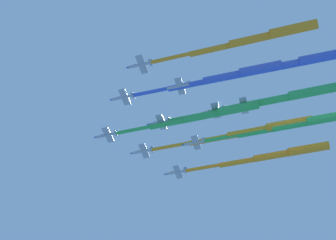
% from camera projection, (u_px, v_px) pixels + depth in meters
% --- Properties ---
extents(jet_lead, '(36.33, 58.46, 3.83)m').
position_uv_depth(jet_lead, '(204.00, 116.00, 207.81)').
color(jet_lead, '#9EA3AD').
extents(jet_port_inner, '(36.89, 58.20, 3.89)m').
position_uv_depth(jet_port_inner, '(225.00, 77.00, 200.85)').
color(jet_port_inner, '#9EA3AD').
extents(jet_starboard_inner, '(41.31, 65.16, 3.78)m').
position_uv_depth(jet_starboard_inner, '(251.00, 131.00, 215.47)').
color(jet_starboard_inner, '#9EA3AD').
extents(jet_port_mid, '(40.53, 64.85, 3.89)m').
position_uv_depth(jet_port_mid, '(273.00, 100.00, 204.79)').
color(jet_port_mid, '#9EA3AD').
extents(jet_starboard_mid, '(37.33, 61.09, 3.78)m').
position_uv_depth(jet_starboard_mid, '(254.00, 39.00, 188.85)').
color(jet_starboard_mid, '#9EA3AD').
extents(jet_port_outer, '(38.43, 60.22, 3.83)m').
position_uv_depth(jet_port_outer, '(274.00, 155.00, 221.46)').
color(jet_port_outer, '#9EA3AD').
extents(jet_starboard_outer, '(37.05, 58.16, 3.89)m').
position_uv_depth(jet_starboard_outer, '(284.00, 65.00, 197.13)').
color(jet_starboard_outer, '#9EA3AD').
extents(jet_trail_port, '(36.93, 57.95, 3.86)m').
position_uv_depth(jet_trail_port, '(293.00, 125.00, 212.20)').
color(jet_trail_port, '#9EA3AD').
extents(jet_trail_starboard, '(40.10, 63.62, 3.90)m').
position_uv_depth(jet_trail_starboard, '(329.00, 88.00, 201.95)').
color(jet_trail_starboard, '#9EA3AD').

